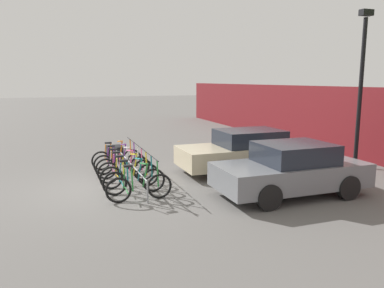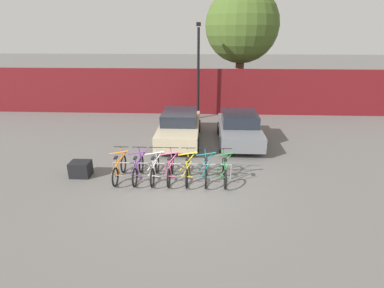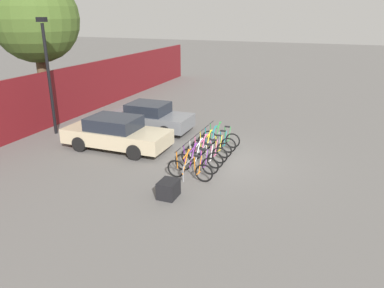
{
  "view_description": "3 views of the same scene",
  "coord_description": "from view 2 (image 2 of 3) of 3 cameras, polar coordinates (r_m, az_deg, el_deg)",
  "views": [
    {
      "loc": [
        10.51,
        -1.35,
        3.04
      ],
      "look_at": [
        -0.19,
        2.55,
        1.08
      ],
      "focal_mm": 35.0,
      "sensor_mm": 36.0,
      "label": 1
    },
    {
      "loc": [
        0.78,
        -8.82,
        4.92
      ],
      "look_at": [
        0.34,
        0.75,
        1.27
      ],
      "focal_mm": 28.0,
      "sensor_mm": 36.0,
      "label": 2
    },
    {
      "loc": [
        -13.3,
        -3.89,
        5.59
      ],
      "look_at": [
        -1.06,
        0.88,
        0.9
      ],
      "focal_mm": 35.0,
      "sensor_mm": 36.0,
      "label": 3
    }
  ],
  "objects": [
    {
      "name": "bicycle_purple",
      "position": [
        10.65,
        -10.24,
        -4.78
      ],
      "size": [
        0.68,
        1.71,
        1.05
      ],
      "rotation": [
        0.0,
        0.0,
        0.03
      ],
      "color": "black",
      "rests_on": "ground"
    },
    {
      "name": "bike_rack",
      "position": [
        10.54,
        -3.86,
        -4.06
      ],
      "size": [
        4.21,
        0.04,
        0.57
      ],
      "color": "gray",
      "rests_on": "ground"
    },
    {
      "name": "bicycle_white",
      "position": [
        10.53,
        -7.1,
        -4.88
      ],
      "size": [
        0.68,
        1.71,
        1.05
      ],
      "rotation": [
        0.0,
        0.0,
        -0.07
      ],
      "color": "black",
      "rests_on": "ground"
    },
    {
      "name": "ground_plane",
      "position": [
        10.13,
        -2.16,
        -8.24
      ],
      "size": [
        120.0,
        120.0,
        0.0
      ],
      "primitive_type": "plane",
      "color": "#605E5B"
    },
    {
      "name": "bicycle_yellow",
      "position": [
        10.41,
        -0.83,
        -5.04
      ],
      "size": [
        0.68,
        1.71,
        1.05
      ],
      "rotation": [
        0.0,
        0.0,
        -0.05
      ],
      "color": "black",
      "rests_on": "ground"
    },
    {
      "name": "lamp_post",
      "position": [
        17.43,
        1.21,
        14.54
      ],
      "size": [
        0.24,
        0.44,
        5.33
      ],
      "color": "black",
      "rests_on": "ground"
    },
    {
      "name": "car_beige",
      "position": [
        14.11,
        -2.37,
        3.38
      ],
      "size": [
        1.91,
        4.52,
        1.4
      ],
      "color": "#C1B28E",
      "rests_on": "ground"
    },
    {
      "name": "tree_behind_hoarding",
      "position": [
        20.24,
        9.49,
        21.29
      ],
      "size": [
        4.57,
        4.57,
        7.49
      ],
      "color": "brown",
      "rests_on": "ground"
    },
    {
      "name": "hoarding_wall",
      "position": [
        18.67,
        0.18,
        9.93
      ],
      "size": [
        36.0,
        0.16,
        2.77
      ],
      "primitive_type": "cube",
      "color": "maroon",
      "rests_on": "ground"
    },
    {
      "name": "bicycle_pink",
      "position": [
        10.46,
        -4.14,
        -4.96
      ],
      "size": [
        0.68,
        1.71,
        1.05
      ],
      "rotation": [
        0.0,
        0.0,
        -0.06
      ],
      "color": "black",
      "rests_on": "ground"
    },
    {
      "name": "bicycle_green",
      "position": [
        10.41,
        6.18,
        -5.15
      ],
      "size": [
        0.68,
        1.71,
        1.05
      ],
      "rotation": [
        0.0,
        0.0,
        0.02
      ],
      "color": "black",
      "rests_on": "ground"
    },
    {
      "name": "car_grey",
      "position": [
        13.99,
        8.98,
        2.97
      ],
      "size": [
        1.91,
        4.01,
        1.4
      ],
      "color": "slate",
      "rests_on": "ground"
    },
    {
      "name": "bicycle_orange",
      "position": [
        10.81,
        -13.66,
        -4.65
      ],
      "size": [
        0.68,
        1.71,
        1.05
      ],
      "rotation": [
        0.0,
        0.0,
        -0.06
      ],
      "color": "black",
      "rests_on": "ground"
    },
    {
      "name": "bicycle_teal",
      "position": [
        10.39,
        2.64,
        -5.11
      ],
      "size": [
        0.68,
        1.71,
        1.05
      ],
      "rotation": [
        0.0,
        0.0,
        -0.02
      ],
      "color": "black",
      "rests_on": "ground"
    },
    {
      "name": "cargo_crate",
      "position": [
        11.46,
        -20.45,
        -4.48
      ],
      "size": [
        0.7,
        0.56,
        0.55
      ],
      "primitive_type": "cube",
      "color": "black",
      "rests_on": "ground"
    }
  ]
}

